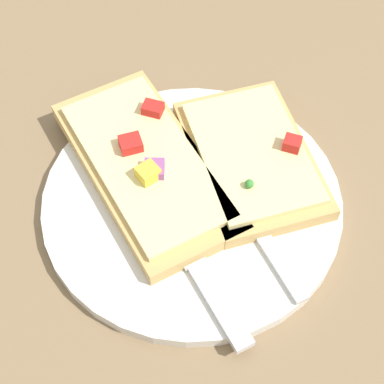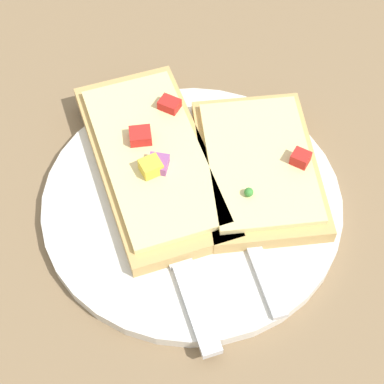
{
  "view_description": "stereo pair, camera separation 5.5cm",
  "coord_description": "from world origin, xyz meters",
  "px_view_note": "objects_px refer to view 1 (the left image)",
  "views": [
    {
      "loc": [
        -0.07,
        0.3,
        0.48
      ],
      "look_at": [
        0.0,
        0.0,
        0.02
      ],
      "focal_mm": 60.0,
      "sensor_mm": 36.0,
      "label": 1
    },
    {
      "loc": [
        -0.12,
        0.29,
        0.48
      ],
      "look_at": [
        0.0,
        0.0,
        0.02
      ],
      "focal_mm": 60.0,
      "sensor_mm": 36.0,
      "label": 2
    }
  ],
  "objects_px": {
    "pizza_slice_main": "(146,165)",
    "pizza_slice_corner": "(252,157)",
    "knife": "(192,258)",
    "fork": "(229,185)",
    "plate": "(192,202)"
  },
  "relations": [
    {
      "from": "pizza_slice_main",
      "to": "pizza_slice_corner",
      "type": "relative_size",
      "value": 1.16
    },
    {
      "from": "knife",
      "to": "pizza_slice_corner",
      "type": "distance_m",
      "value": 0.11
    },
    {
      "from": "fork",
      "to": "plate",
      "type": "bearing_deg",
      "value": 85.02
    },
    {
      "from": "fork",
      "to": "pizza_slice_main",
      "type": "height_order",
      "value": "pizza_slice_main"
    },
    {
      "from": "fork",
      "to": "pizza_slice_corner",
      "type": "relative_size",
      "value": 0.98
    },
    {
      "from": "pizza_slice_main",
      "to": "fork",
      "type": "bearing_deg",
      "value": 48.39
    },
    {
      "from": "fork",
      "to": "pizza_slice_corner",
      "type": "xyz_separation_m",
      "value": [
        -0.01,
        -0.03,
        0.01
      ]
    },
    {
      "from": "pizza_slice_main",
      "to": "pizza_slice_corner",
      "type": "distance_m",
      "value": 0.1
    },
    {
      "from": "pizza_slice_main",
      "to": "pizza_slice_corner",
      "type": "xyz_separation_m",
      "value": [
        -0.09,
        -0.03,
        -0.0
      ]
    },
    {
      "from": "knife",
      "to": "pizza_slice_corner",
      "type": "height_order",
      "value": "pizza_slice_corner"
    },
    {
      "from": "fork",
      "to": "pizza_slice_main",
      "type": "distance_m",
      "value": 0.08
    },
    {
      "from": "plate",
      "to": "knife",
      "type": "distance_m",
      "value": 0.06
    },
    {
      "from": "fork",
      "to": "pizza_slice_main",
      "type": "bearing_deg",
      "value": 51.33
    },
    {
      "from": "fork",
      "to": "knife",
      "type": "xyz_separation_m",
      "value": [
        0.02,
        0.08,
        -0.0
      ]
    },
    {
      "from": "plate",
      "to": "fork",
      "type": "distance_m",
      "value": 0.04
    }
  ]
}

